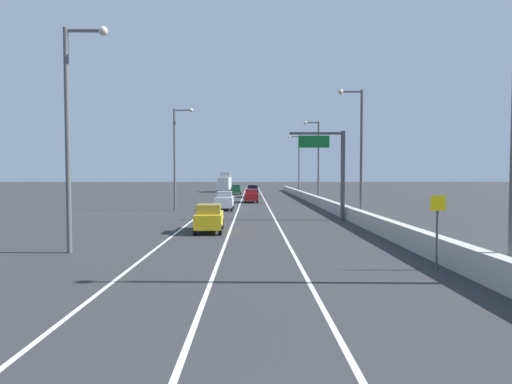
% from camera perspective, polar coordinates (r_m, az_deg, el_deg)
% --- Properties ---
extents(ground_plane, '(320.00, 320.00, 0.00)m').
position_cam_1_polar(ground_plane, '(67.22, -0.20, -0.90)').
color(ground_plane, '#2D2D30').
extents(lane_stripe_left, '(0.16, 130.00, 0.00)m').
position_cam_1_polar(lane_stripe_left, '(58.44, -5.53, -1.40)').
color(lane_stripe_left, silver).
rests_on(lane_stripe_left, ground_plane).
extents(lane_stripe_center, '(0.16, 130.00, 0.00)m').
position_cam_1_polar(lane_stripe_center, '(58.25, -2.10, -1.40)').
color(lane_stripe_center, silver).
rests_on(lane_stripe_center, ground_plane).
extents(lane_stripe_right, '(0.16, 130.00, 0.00)m').
position_cam_1_polar(lane_stripe_right, '(58.27, 1.35, -1.40)').
color(lane_stripe_right, silver).
rests_on(lane_stripe_right, ground_plane).
extents(jersey_barrier_right, '(0.60, 120.00, 1.10)m').
position_cam_1_polar(jersey_barrier_right, '(44.02, 10.24, -1.94)').
color(jersey_barrier_right, '#B2ADA3').
rests_on(jersey_barrier_right, ground_plane).
extents(overhead_sign_gantry, '(4.68, 0.36, 7.50)m').
position_cam_1_polar(overhead_sign_gantry, '(35.66, 10.64, 3.77)').
color(overhead_sign_gantry, '#47474C').
rests_on(overhead_sign_gantry, ground_plane).
extents(speed_advisory_sign, '(0.60, 0.11, 3.00)m').
position_cam_1_polar(speed_advisory_sign, '(18.15, 23.56, -4.36)').
color(speed_advisory_sign, '#4C4C51').
rests_on(speed_advisory_sign, ground_plane).
extents(lamp_post_right_near, '(2.14, 0.44, 10.96)m').
position_cam_1_polar(lamp_post_right_near, '(17.07, 31.25, 10.15)').
color(lamp_post_right_near, '#4C4C51').
rests_on(lamp_post_right_near, ground_plane).
extents(lamp_post_right_second, '(2.14, 0.44, 10.96)m').
position_cam_1_polar(lamp_post_right_second, '(36.07, 13.86, 6.13)').
color(lamp_post_right_second, '#4C4C51').
rests_on(lamp_post_right_second, ground_plane).
extents(lamp_post_right_third, '(2.14, 0.44, 10.96)m').
position_cam_1_polar(lamp_post_right_third, '(56.06, 8.31, 4.81)').
color(lamp_post_right_third, '#4C4C51').
rests_on(lamp_post_right_third, ground_plane).
extents(lamp_post_right_fourth, '(2.14, 0.44, 10.96)m').
position_cam_1_polar(lamp_post_right_fourth, '(76.31, 5.73, 4.17)').
color(lamp_post_right_fourth, '#4C4C51').
rests_on(lamp_post_right_fourth, ground_plane).
extents(lamp_post_left_near, '(2.14, 0.44, 10.96)m').
position_cam_1_polar(lamp_post_left_near, '(22.27, -23.84, 8.39)').
color(lamp_post_left_near, '#4C4C51').
rests_on(lamp_post_left_near, ground_plane).
extents(lamp_post_left_mid, '(2.14, 0.44, 10.96)m').
position_cam_1_polar(lamp_post_left_mid, '(45.71, -10.78, 5.35)').
color(lamp_post_left_mid, '#4C4C51').
rests_on(lamp_post_left_mid, ground_plane).
extents(car_white_0, '(1.87, 4.44, 2.03)m').
position_cam_1_polar(car_white_0, '(45.43, -4.30, -1.20)').
color(car_white_0, white).
rests_on(car_white_0, ground_plane).
extents(car_green_1, '(1.92, 4.51, 1.88)m').
position_cam_1_polar(car_green_1, '(82.49, -2.72, 0.36)').
color(car_green_1, '#196033').
rests_on(car_green_1, ground_plane).
extents(car_red_2, '(1.95, 4.51, 1.86)m').
position_cam_1_polar(car_red_2, '(57.77, -0.68, -0.51)').
color(car_red_2, red).
rests_on(car_red_2, ground_plane).
extents(car_black_3, '(1.94, 4.80, 2.09)m').
position_cam_1_polar(car_black_3, '(71.12, -0.44, 0.12)').
color(car_black_3, black).
rests_on(car_black_3, ground_plane).
extents(car_yellow_4, '(1.92, 4.28, 1.88)m').
position_cam_1_polar(car_yellow_4, '(28.15, -6.41, -3.54)').
color(car_yellow_4, gold).
rests_on(car_yellow_4, ground_plane).
extents(box_truck, '(2.69, 8.57, 4.35)m').
position_cam_1_polar(box_truck, '(93.42, -4.30, 1.23)').
color(box_truck, silver).
rests_on(box_truck, ground_plane).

